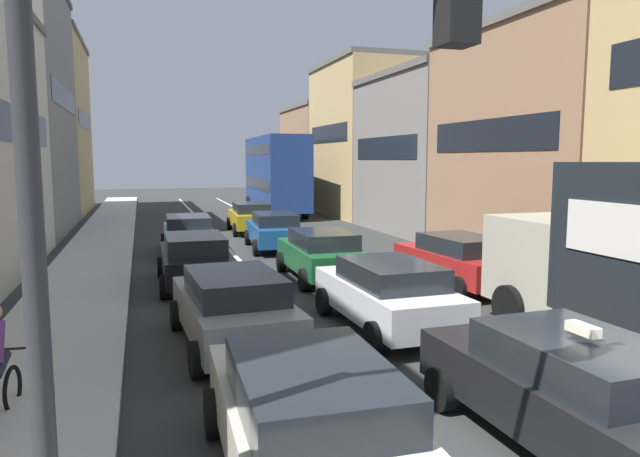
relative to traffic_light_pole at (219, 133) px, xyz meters
The scene contains 16 objects.
sidewalk_left 20.33m from the traffic_light_pole, 96.46° to the left, with size 2.60×64.00×0.14m, color #BCBCBC.
lane_stripe_left 20.40m from the traffic_light_pole, 82.11° to the left, with size 0.16×60.00×0.01m, color silver.
lane_stripe_right 21.13m from the traffic_light_pole, 72.79° to the left, with size 0.16×60.00×0.01m, color silver.
building_row_right 25.32m from the traffic_light_pole, 55.45° to the left, with size 7.20×43.90×11.07m.
traffic_light_pole is the anchor object (origin of this frame).
taxi_centre_lane_front 5.58m from the traffic_light_pole, 17.59° to the left, with size 2.15×4.34×1.66m.
sedan_left_lane_front 3.57m from the traffic_light_pole, 53.81° to the left, with size 2.16×4.35×1.49m.
sedan_centre_lane_second 8.67m from the traffic_light_pole, 57.23° to the left, with size 2.13×4.34×1.49m.
wagon_left_lane_second 7.39m from the traffic_light_pole, 80.83° to the left, with size 2.26×4.39×1.49m.
hatchback_centre_lane_third 13.38m from the traffic_light_pole, 69.30° to the left, with size 2.12×4.33×1.49m.
sedan_left_lane_third 12.79m from the traffic_light_pole, 86.04° to the left, with size 2.09×4.31×1.49m.
coupe_centre_lane_fourth 19.08m from the traffic_light_pole, 76.10° to the left, with size 2.30×4.41×1.49m.
sedan_left_lane_fourth 18.53m from the traffic_light_pole, 86.48° to the left, with size 2.18×4.36×1.49m.
sedan_centre_lane_fifth 24.60m from the traffic_light_pole, 79.12° to the left, with size 2.23×4.38×1.49m.
sedan_right_lane_behind_truck 13.19m from the traffic_light_pole, 51.39° to the left, with size 2.27×4.40×1.49m.
bus_mid_queue_primary 33.75m from the traffic_light_pole, 76.45° to the left, with size 3.12×10.59×5.06m.
Camera 1 is at (-4.99, -4.06, 3.63)m, focal length 32.27 mm.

